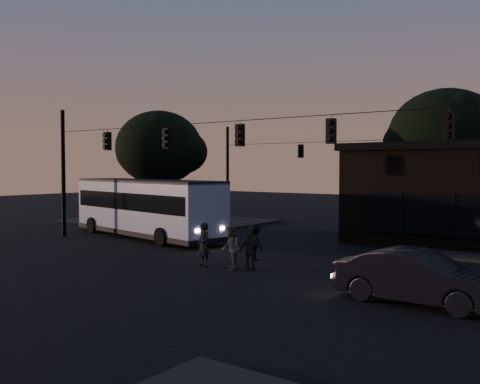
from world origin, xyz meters
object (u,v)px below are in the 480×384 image
Objects in this scene: pedestrian_a at (204,245)px; pedestrian_d at (255,242)px; pedestrian_b at (231,248)px; bus at (146,205)px; pedestrian_c at (251,251)px; car at (418,277)px.

pedestrian_d is (0.87, 2.48, -0.10)m from pedestrian_a.
pedestrian_b is 1.11× the size of pedestrian_d.
bus is at bearing 162.43° from pedestrian_a.
pedestrian_a is 2.10m from pedestrian_c.
pedestrian_a is at bearing 93.22° from pedestrian_d.
car is 3.04× the size of pedestrian_d.
pedestrian_c is (0.70, 0.39, -0.13)m from pedestrian_b.
car reaches higher than pedestrian_d.
pedestrian_b is at bearing 85.15° from car.
pedestrian_c is at bearing 81.20° from pedestrian_b.
bus is at bearing 7.20° from pedestrian_d.
pedestrian_a is 1.13× the size of pedestrian_d.
pedestrian_d is (-8.27, 3.39, -0.00)m from car.
bus is at bearing -46.97° from pedestrian_c.
pedestrian_a is 1.01× the size of pedestrian_b.
bus is at bearing -154.96° from pedestrian_b.
pedestrian_b is (1.34, 0.08, -0.01)m from pedestrian_a.
pedestrian_c is at bearing 81.36° from car.
bus is 8.02× the size of pedestrian_c.
pedestrian_a reaches higher than car.
pedestrian_c is (10.78, -4.66, -1.13)m from bus.
car is (17.88, -6.04, -1.09)m from bus.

